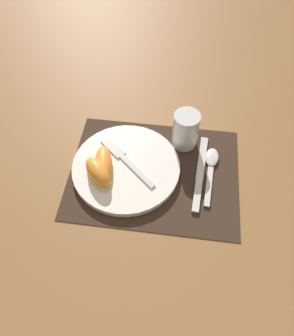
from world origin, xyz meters
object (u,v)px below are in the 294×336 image
(fork, at_px, (124,158))
(juice_glass, at_px, (185,131))
(knife, at_px, (200,174))
(spoon, at_px, (211,165))
(plate, at_px, (126,167))
(citrus_wedge_1, at_px, (98,172))
(citrus_wedge_0, at_px, (103,165))

(fork, bearing_deg, juice_glass, 29.89)
(knife, bearing_deg, fork, 175.75)
(fork, bearing_deg, spoon, 4.45)
(plate, height_order, citrus_wedge_1, citrus_wedge_1)
(spoon, bearing_deg, citrus_wedge_1, -163.68)
(juice_glass, distance_m, fork, 0.17)
(knife, bearing_deg, citrus_wedge_0, -174.73)
(fork, height_order, citrus_wedge_1, citrus_wedge_1)
(citrus_wedge_0, xyz_separation_m, citrus_wedge_1, (-0.01, -0.03, 0.00))
(citrus_wedge_0, distance_m, citrus_wedge_1, 0.03)
(knife, distance_m, citrus_wedge_1, 0.25)
(plate, distance_m, citrus_wedge_0, 0.06)
(juice_glass, relative_size, spoon, 0.58)
(plate, bearing_deg, spoon, 9.90)
(plate, height_order, spoon, plate)
(spoon, bearing_deg, knife, -130.32)
(juice_glass, height_order, citrus_wedge_1, juice_glass)
(spoon, xyz_separation_m, fork, (-0.22, -0.02, 0.01))
(knife, xyz_separation_m, citrus_wedge_1, (-0.25, -0.05, 0.03))
(spoon, bearing_deg, citrus_wedge_0, -168.55)
(juice_glass, xyz_separation_m, citrus_wedge_1, (-0.20, -0.15, -0.01))
(knife, relative_size, citrus_wedge_1, 2.24)
(knife, relative_size, spoon, 1.30)
(knife, distance_m, citrus_wedge_0, 0.24)
(spoon, bearing_deg, plate, -170.10)
(fork, bearing_deg, knife, -4.25)
(knife, height_order, fork, fork)
(plate, xyz_separation_m, spoon, (0.21, 0.04, -0.00))
(juice_glass, bearing_deg, citrus_wedge_0, -147.58)
(citrus_wedge_0, height_order, citrus_wedge_1, citrus_wedge_1)
(plate, xyz_separation_m, juice_glass, (0.14, 0.11, 0.04))
(plate, relative_size, citrus_wedge_1, 2.64)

